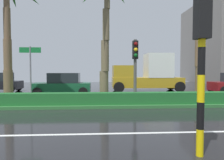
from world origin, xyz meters
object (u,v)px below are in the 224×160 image
Objects in this scene: street_name_sign at (30,67)px; traffic_signal_foreground at (201,44)px; car_in_traffic_third at (63,85)px; traffic_signal_median_right at (135,59)px; box_truck_lead at (147,74)px.

street_name_sign is 8.78m from traffic_signal_foreground.
street_name_sign reaches higher than car_in_traffic_third.
traffic_signal_median_right is 5.51m from street_name_sign.
traffic_signal_median_right is at bearing 72.29° from box_truck_lead.
traffic_signal_median_right is 0.79× the size of car_in_traffic_third.
box_truck_lead is (2.55, 8.00, -0.95)m from traffic_signal_median_right.
traffic_signal_foreground is 0.84× the size of car_in_traffic_third.
street_name_sign is at bearing -48.45° from traffic_signal_foreground.
traffic_signal_foreground is 0.57× the size of box_truck_lead.
traffic_signal_median_right reaches higher than street_name_sign.
traffic_signal_median_right is 1.13× the size of street_name_sign.
traffic_signal_foreground is (5.82, -6.57, 0.42)m from street_name_sign.
car_in_traffic_third is (-4.71, 5.16, -1.67)m from traffic_signal_median_right.
box_truck_lead reaches higher than street_name_sign.
traffic_signal_median_right is at bearing -87.12° from traffic_signal_foreground.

